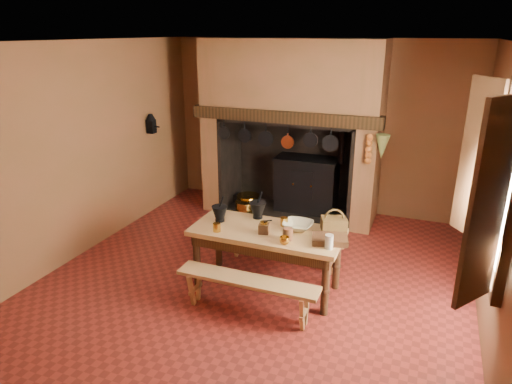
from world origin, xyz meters
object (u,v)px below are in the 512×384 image
coffee_grinder (264,228)px  wicker_basket (334,224)px  work_table (267,239)px  mixing_bowl (298,225)px  iron_range (307,184)px  bench_front (247,288)px

coffee_grinder → wicker_basket: size_ratio=0.52×
coffee_grinder → wicker_basket: 0.80m
work_table → mixing_bowl: 0.39m
work_table → wicker_basket: 0.79m
work_table → iron_range: bearing=94.9°
work_table → bench_front: bearing=-90.0°
coffee_grinder → bench_front: bearing=-101.0°
iron_range → wicker_basket: size_ratio=4.77×
iron_range → wicker_basket: iron_range is taller
wicker_basket → mixing_bowl: bearing=172.7°
coffee_grinder → mixing_bowl: (0.32, 0.25, -0.02)m
work_table → wicker_basket: (0.72, 0.25, 0.21)m
wicker_basket → iron_range: bearing=91.0°
mixing_bowl → wicker_basket: (0.39, 0.10, 0.05)m
mixing_bowl → iron_range: bearing=102.8°
iron_range → bench_front: bearing=-86.0°
bench_front → work_table: bearing=90.0°
bench_front → mixing_bowl: mixing_bowl is taller
coffee_grinder → iron_range: bearing=83.6°
work_table → mixing_bowl: (0.32, 0.16, 0.16)m
iron_range → work_table: 2.56m
iron_range → coffee_grinder: 2.67m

